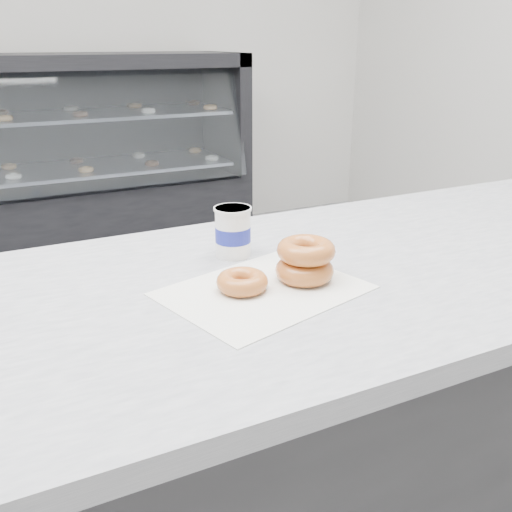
{
  "coord_description": "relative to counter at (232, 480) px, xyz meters",
  "views": [
    {
      "loc": [
        -0.38,
        -1.48,
        1.32
      ],
      "look_at": [
        0.05,
        -0.62,
        0.96
      ],
      "focal_mm": 40.0,
      "sensor_mm": 36.0,
      "label": 1
    }
  ],
  "objects": [
    {
      "name": "ground",
      "position": [
        0.0,
        0.6,
        -0.45
      ],
      "size": [
        5.0,
        5.0,
        0.0
      ],
      "primitive_type": "plane",
      "color": "#959598",
      "rests_on": "ground"
    },
    {
      "name": "display_case",
      "position": [
        0.0,
        2.72,
        0.04
      ],
      "size": [
        2.4,
        0.74,
        1.25
      ],
      "color": "black",
      "rests_on": "ground"
    },
    {
      "name": "donut_single",
      "position": [
        0.01,
        -0.03,
        0.47
      ],
      "size": [
        0.12,
        0.12,
        0.03
      ],
      "primitive_type": "torus",
      "rotation": [
        0.0,
        0.0,
        0.3
      ],
      "color": "#C67636",
      "rests_on": "wax_paper"
    },
    {
      "name": "wax_paper",
      "position": [
        0.05,
        -0.05,
        0.45
      ],
      "size": [
        0.4,
        0.34,
        0.0
      ],
      "primitive_type": "cube",
      "rotation": [
        0.0,
        0.0,
        0.26
      ],
      "color": "silver",
      "rests_on": "counter"
    },
    {
      "name": "coffee_cup",
      "position": [
        0.07,
        0.14,
        0.5
      ],
      "size": [
        0.08,
        0.08,
        0.1
      ],
      "rotation": [
        0.0,
        0.0,
        0.15
      ],
      "color": "white",
      "rests_on": "counter"
    },
    {
      "name": "counter",
      "position": [
        0.0,
        0.0,
        0.0
      ],
      "size": [
        3.06,
        0.76,
        0.9
      ],
      "color": "#333335",
      "rests_on": "ground"
    },
    {
      "name": "donut_stack",
      "position": [
        0.14,
        -0.04,
        0.49
      ],
      "size": [
        0.11,
        0.11,
        0.08
      ],
      "color": "#C67636",
      "rests_on": "wax_paper"
    }
  ]
}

